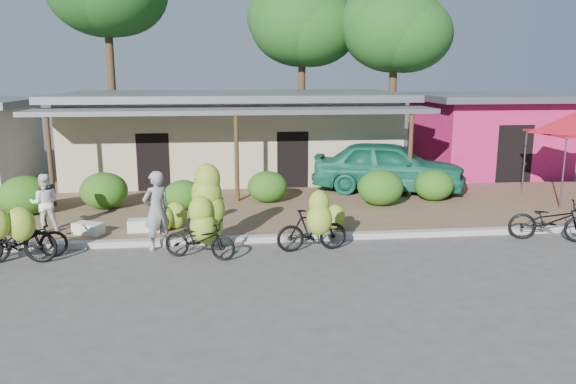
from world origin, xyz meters
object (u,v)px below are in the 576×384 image
Objects in this scene: bike_left at (11,237)px; bike_right at (314,226)px; sack_near at (145,225)px; vendor at (156,210)px; bike_far_right at (550,221)px; bystander at (45,203)px; tree_center_right at (298,23)px; teal_van at (389,166)px; bike_far_left at (23,237)px; sack_far at (88,228)px; bike_center at (204,219)px; tree_near_right at (390,28)px.

bike_left is 1.11× the size of bike_right.
bike_left is at bearing -142.37° from sack_near.
vendor reaches higher than bike_right.
bike_far_right reaches higher than sack_near.
tree_center_right is at bearing -130.96° from bystander.
teal_van is at bearing 28.20° from sack_near.
bystander is at bearing -12.60° from bike_far_left.
bike_left is (-0.20, -0.17, 0.07)m from bike_far_left.
bike_right reaches higher than bike_far_right.
bike_far_left is at bearing -120.11° from sack_far.
bike_far_left is 11.60m from teal_van.
bystander is (-0.14, 2.07, 0.30)m from bike_far_left.
bike_center is 1.24m from vendor.
tree_center_right is at bearing 153.43° from tree_near_right.
sack_near is (2.37, 1.80, -0.29)m from bike_far_left.
bike_center is 0.41× the size of teal_van.
bike_far_right is (8.49, 0.08, -0.33)m from bike_center.
bike_left reaches higher than sack_near.
bike_far_left is at bearing -45.22° from bike_left.
tree_center_right is 18.69m from bike_left.
bystander is (-2.96, 1.48, -0.08)m from vendor.
tree_near_right is 14.47m from bike_far_right.
sack_far is 0.40× the size of vendor.
bike_far_right is at bearing -88.72° from tree_near_right.
vendor is (-3.62, 0.72, 0.29)m from bike_right.
bike_right is 4.53m from sack_near.
sack_far is 9.97m from teal_van.
tree_center_right is at bearing -44.01° from bike_far_left.
teal_van is at bearing 25.00° from sack_far.
sack_near is at bearing 164.55° from bystander.
bike_right is 0.91× the size of vendor.
bike_far_left is at bearing -142.71° from sack_near.
sack_far is (-1.39, -0.11, -0.01)m from sack_near.
sack_near is 1.46m from vendor.
sack_near is at bearing 59.17° from bike_right.
bike_right is at bearing 167.46° from teal_van.
bike_far_right is 6.24m from teal_van.
bike_center is at bearing 151.83° from teal_van.
bike_right is at bearing -107.49° from bike_far_left.
bike_left is at bearing 84.93° from bike_right.
vendor is (-9.31, -12.91, -5.16)m from tree_near_right.
bike_far_left is (-12.13, -13.50, -5.54)m from tree_near_right.
sack_near is at bearing -49.04° from bike_left.
vendor is (0.45, -1.21, 0.67)m from sack_near.
bystander is at bearing 84.72° from bike_center.
bike_left is at bearing -117.98° from tree_center_right.
bystander is (-8.27, -13.43, -5.61)m from tree_center_right.
bike_left is 2.25× the size of sack_near.
vendor is (1.84, -1.10, 0.68)m from sack_far.
bike_far_left is at bearing 111.89° from bike_center.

